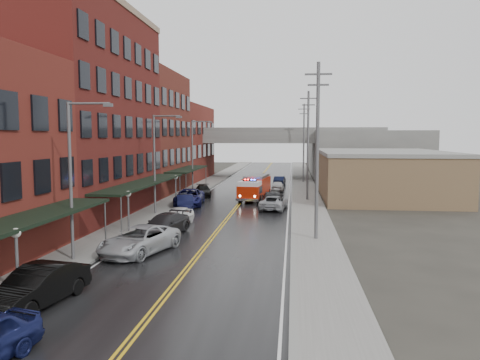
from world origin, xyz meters
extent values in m
plane|color=#2D2B26|center=(0.00, 0.00, 0.00)|extent=(220.00, 220.00, 0.00)
cube|color=black|center=(0.00, 30.00, 0.01)|extent=(11.00, 160.00, 0.02)
cube|color=slate|center=(-7.30, 30.00, 0.07)|extent=(3.00, 160.00, 0.15)
cube|color=slate|center=(7.30, 30.00, 0.07)|extent=(3.00, 160.00, 0.15)
cube|color=gray|center=(-5.65, 30.00, 0.07)|extent=(0.30, 160.00, 0.15)
cube|color=gray|center=(5.65, 30.00, 0.07)|extent=(0.30, 160.00, 0.15)
cube|color=#551816|center=(-13.30, 23.00, 9.00)|extent=(9.00, 20.00, 18.00)
cube|color=maroon|center=(-13.30, 40.50, 7.50)|extent=(9.00, 15.00, 15.00)
cube|color=maroon|center=(-13.30, 58.00, 6.00)|extent=(9.00, 20.00, 12.00)
cube|color=olive|center=(16.00, 40.00, 2.50)|extent=(14.00, 22.00, 5.00)
cube|color=slate|center=(18.00, 70.00, 4.00)|extent=(18.00, 30.00, 8.00)
cube|color=black|center=(-7.50, 4.00, 3.00)|extent=(2.60, 16.00, 0.18)
cylinder|color=slate|center=(-6.35, 11.60, 1.50)|extent=(0.10, 0.10, 3.00)
cube|color=black|center=(-7.50, 23.00, 3.00)|extent=(2.60, 18.00, 0.18)
cylinder|color=slate|center=(-6.35, 14.40, 1.50)|extent=(0.10, 0.10, 3.00)
cylinder|color=slate|center=(-6.35, 31.60, 1.50)|extent=(0.10, 0.10, 3.00)
cube|color=black|center=(-7.50, 40.50, 3.00)|extent=(2.60, 13.00, 0.18)
cylinder|color=slate|center=(-6.35, 34.40, 1.50)|extent=(0.10, 0.10, 3.00)
cylinder|color=slate|center=(-6.35, 46.60, 1.50)|extent=(0.10, 0.10, 3.00)
cylinder|color=#59595B|center=(-6.40, 2.00, 1.40)|extent=(0.14, 0.14, 2.80)
sphere|color=silver|center=(-6.40, 2.00, 2.90)|extent=(0.44, 0.44, 0.44)
cylinder|color=#59595B|center=(-6.40, 16.00, 1.40)|extent=(0.14, 0.14, 2.80)
sphere|color=silver|center=(-6.40, 16.00, 2.90)|extent=(0.44, 0.44, 0.44)
cylinder|color=#59595B|center=(-6.40, 30.00, 1.40)|extent=(0.14, 0.14, 2.80)
sphere|color=silver|center=(-6.40, 30.00, 2.90)|extent=(0.44, 0.44, 0.44)
cylinder|color=#59595B|center=(-6.80, 8.00, 4.50)|extent=(0.18, 0.18, 9.00)
cylinder|color=#59595B|center=(-5.60, 8.00, 8.90)|extent=(2.40, 0.12, 0.12)
cube|color=#59595B|center=(-4.50, 8.00, 8.80)|extent=(0.50, 0.22, 0.18)
cylinder|color=#59595B|center=(-6.80, 24.00, 4.50)|extent=(0.18, 0.18, 9.00)
cylinder|color=#59595B|center=(-5.60, 24.00, 8.90)|extent=(2.40, 0.12, 0.12)
cube|color=#59595B|center=(-4.50, 24.00, 8.80)|extent=(0.50, 0.22, 0.18)
cylinder|color=#59595B|center=(-6.80, 40.00, 4.50)|extent=(0.18, 0.18, 9.00)
cylinder|color=#59595B|center=(-5.60, 40.00, 8.90)|extent=(2.40, 0.12, 0.12)
cube|color=#59595B|center=(-4.50, 40.00, 8.80)|extent=(0.50, 0.22, 0.18)
cylinder|color=#59595B|center=(7.20, 15.00, 6.00)|extent=(0.24, 0.24, 12.00)
cube|color=#59595B|center=(7.20, 15.00, 11.20)|extent=(1.80, 0.12, 0.12)
cube|color=#59595B|center=(7.20, 15.00, 10.50)|extent=(1.40, 0.12, 0.12)
cylinder|color=#59595B|center=(7.20, 35.00, 6.00)|extent=(0.24, 0.24, 12.00)
cube|color=#59595B|center=(7.20, 35.00, 11.20)|extent=(1.80, 0.12, 0.12)
cube|color=#59595B|center=(7.20, 35.00, 10.50)|extent=(1.40, 0.12, 0.12)
cylinder|color=#59595B|center=(7.20, 55.00, 6.00)|extent=(0.24, 0.24, 12.00)
cube|color=#59595B|center=(7.20, 55.00, 11.20)|extent=(1.80, 0.12, 0.12)
cube|color=#59595B|center=(7.20, 55.00, 10.50)|extent=(1.40, 0.12, 0.12)
cube|color=slate|center=(0.00, 62.00, 6.75)|extent=(40.00, 10.00, 1.50)
cube|color=slate|center=(-11.00, 62.00, 3.00)|extent=(1.60, 8.00, 6.00)
cube|color=slate|center=(11.00, 62.00, 3.00)|extent=(1.60, 8.00, 6.00)
cube|color=#AD1E08|center=(1.51, 36.02, 1.45)|extent=(2.96, 5.39, 1.96)
cube|color=#AD1E08|center=(1.05, 32.41, 1.17)|extent=(2.62, 2.70, 1.40)
cube|color=silver|center=(1.05, 32.41, 2.10)|extent=(2.48, 2.50, 0.47)
cube|color=black|center=(1.07, 32.59, 1.45)|extent=(2.52, 1.78, 0.75)
cube|color=slate|center=(1.51, 36.02, 2.57)|extent=(2.68, 4.99, 0.28)
cube|color=black|center=(1.05, 32.41, 2.41)|extent=(1.51, 0.45, 0.13)
sphere|color=#FF0C0C|center=(0.54, 32.47, 2.48)|extent=(0.19, 0.19, 0.19)
sphere|color=#1933FF|center=(1.56, 32.34, 2.48)|extent=(0.19, 0.19, 0.19)
cylinder|color=black|center=(0.02, 32.45, 0.47)|extent=(0.97, 0.44, 0.93)
cylinder|color=black|center=(2.06, 32.19, 0.47)|extent=(0.97, 0.44, 0.93)
cylinder|color=black|center=(0.43, 35.69, 0.47)|extent=(0.97, 0.44, 0.93)
cylinder|color=black|center=(2.47, 35.43, 0.47)|extent=(0.97, 0.44, 0.93)
cylinder|color=black|center=(0.73, 38.00, 0.47)|extent=(0.97, 0.44, 0.93)
cylinder|color=black|center=(2.76, 37.74, 0.47)|extent=(0.97, 0.44, 0.93)
imported|color=black|center=(-5.00, 1.21, 0.84)|extent=(2.61, 5.31, 1.68)
imported|color=#ACB0B5|center=(-3.63, 10.20, 0.82)|extent=(4.33, 6.47, 1.65)
imported|color=#242426|center=(-3.60, 15.70, 0.75)|extent=(3.31, 5.51, 1.50)
imported|color=white|center=(-3.60, 19.35, 0.72)|extent=(2.29, 4.45, 1.45)
imported|color=black|center=(-4.80, 27.20, 0.71)|extent=(2.57, 4.58, 1.43)
imported|color=#14164E|center=(-5.00, 30.05, 0.84)|extent=(3.42, 6.29, 1.67)
imported|color=black|center=(-5.00, 37.37, 0.66)|extent=(2.75, 4.84, 1.32)
imported|color=#9EA0A6|center=(3.78, 28.20, 0.69)|extent=(2.88, 5.22, 1.38)
imported|color=black|center=(3.60, 29.80, 0.80)|extent=(2.60, 5.64, 1.60)
imported|color=#B6B6B6|center=(3.68, 43.46, 0.67)|extent=(1.63, 3.97, 1.35)
imported|color=black|center=(3.72, 50.92, 0.67)|extent=(1.76, 4.18, 1.34)
camera|label=1|loc=(5.57, -16.82, 7.10)|focal=35.00mm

